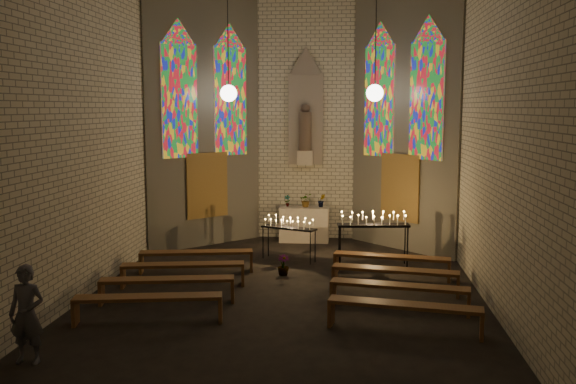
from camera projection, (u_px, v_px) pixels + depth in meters
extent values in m
plane|color=black|center=(285.00, 296.00, 13.09)|extent=(12.00, 12.00, 0.00)
cube|color=beige|center=(306.00, 119.00, 18.55)|extent=(8.00, 0.02, 7.00)
cube|color=beige|center=(226.00, 139.00, 6.71)|extent=(8.00, 0.02, 7.00)
cube|color=beige|center=(89.00, 124.00, 13.02)|extent=(0.02, 12.00, 7.00)
cube|color=beige|center=(493.00, 125.00, 12.25)|extent=(0.02, 12.00, 7.00)
cube|color=beige|center=(203.00, 120.00, 17.59)|extent=(2.72, 2.72, 7.00)
cube|color=beige|center=(406.00, 120.00, 17.05)|extent=(2.72, 2.72, 7.00)
cube|color=#4C3F8C|center=(179.00, 101.00, 16.89)|extent=(0.78, 0.78, 3.00)
cube|color=#4C3F8C|center=(230.00, 101.00, 17.91)|extent=(0.78, 0.78, 3.00)
cube|color=#4C3F8C|center=(379.00, 101.00, 17.51)|extent=(0.78, 0.78, 3.00)
cube|color=#4C3F8C|center=(427.00, 101.00, 16.27)|extent=(0.78, 0.78, 3.00)
cube|color=brown|center=(207.00, 185.00, 17.69)|extent=(0.95, 0.95, 1.80)
cube|color=brown|center=(400.00, 188.00, 17.18)|extent=(0.95, 0.95, 1.80)
cube|color=gray|center=(306.00, 119.00, 18.48)|extent=(1.00, 0.12, 2.60)
cone|color=gray|center=(306.00, 61.00, 18.26)|extent=(1.00, 1.00, 0.80)
cube|color=beige|center=(305.00, 157.00, 18.48)|extent=(0.45, 0.30, 0.40)
cylinder|color=brown|center=(305.00, 131.00, 18.38)|extent=(0.36, 0.36, 1.10)
sphere|color=brown|center=(305.00, 109.00, 18.30)|extent=(0.26, 0.26, 0.26)
sphere|color=white|center=(229.00, 93.00, 16.77)|extent=(0.44, 0.44, 0.44)
cylinder|color=black|center=(228.00, 39.00, 16.59)|extent=(0.02, 0.02, 2.80)
sphere|color=white|center=(375.00, 93.00, 16.40)|extent=(0.44, 0.44, 0.44)
cylinder|color=black|center=(376.00, 37.00, 16.22)|extent=(0.02, 0.02, 2.80)
cube|color=beige|center=(304.00, 224.00, 18.40)|extent=(1.40, 0.60, 1.00)
imported|color=#4C723F|center=(287.00, 201.00, 18.43)|extent=(0.18, 0.13, 0.33)
imported|color=#4C723F|center=(306.00, 200.00, 18.35)|extent=(0.39, 0.35, 0.40)
imported|color=#4C723F|center=(322.00, 200.00, 18.34)|extent=(0.25, 0.22, 0.38)
imported|color=#4C723F|center=(283.00, 265.00, 14.72)|extent=(0.34, 0.34, 0.47)
cube|color=black|center=(289.00, 228.00, 16.09)|extent=(1.46, 0.87, 0.04)
cylinder|color=black|center=(263.00, 243.00, 16.35)|extent=(0.03, 0.03, 0.81)
cylinder|color=black|center=(310.00, 248.00, 15.71)|extent=(0.03, 0.03, 0.81)
cylinder|color=black|center=(268.00, 241.00, 16.58)|extent=(0.03, 0.03, 0.81)
cylinder|color=black|center=(315.00, 246.00, 15.94)|extent=(0.03, 0.03, 0.81)
cube|color=black|center=(373.00, 225.00, 15.55)|extent=(1.77, 0.60, 0.05)
cylinder|color=black|center=(340.00, 247.00, 15.45)|extent=(0.03, 0.03, 0.98)
cylinder|color=black|center=(407.00, 247.00, 15.46)|extent=(0.03, 0.03, 0.98)
cylinder|color=black|center=(339.00, 244.00, 15.77)|extent=(0.03, 0.03, 0.98)
cylinder|color=black|center=(405.00, 244.00, 15.79)|extent=(0.03, 0.03, 0.98)
cube|color=brown|center=(196.00, 252.00, 14.97)|extent=(2.65, 0.81, 0.06)
cube|color=brown|center=(141.00, 263.00, 14.90)|extent=(0.13, 0.37, 0.47)
cube|color=brown|center=(251.00, 261.00, 15.09)|extent=(0.13, 0.37, 0.47)
cube|color=brown|center=(392.00, 257.00, 14.53)|extent=(2.65, 0.81, 0.06)
cube|color=brown|center=(336.00, 263.00, 14.90)|extent=(0.13, 0.37, 0.47)
cube|color=brown|center=(449.00, 271.00, 14.22)|extent=(0.13, 0.37, 0.47)
cube|color=brown|center=(183.00, 265.00, 13.78)|extent=(2.65, 0.81, 0.06)
cube|color=brown|center=(123.00, 277.00, 13.72)|extent=(0.13, 0.37, 0.47)
cube|color=brown|center=(243.00, 274.00, 13.91)|extent=(0.13, 0.37, 0.47)
cube|color=brown|center=(395.00, 270.00, 13.35)|extent=(2.65, 0.81, 0.06)
cube|color=brown|center=(335.00, 277.00, 13.72)|extent=(0.13, 0.37, 0.47)
cube|color=brown|center=(458.00, 286.00, 13.04)|extent=(0.13, 0.37, 0.47)
cube|color=brown|center=(167.00, 280.00, 12.60)|extent=(2.65, 0.81, 0.06)
cube|color=brown|center=(101.00, 293.00, 12.54)|extent=(0.13, 0.37, 0.47)
cube|color=brown|center=(233.00, 290.00, 12.73)|extent=(0.13, 0.37, 0.47)
cube|color=brown|center=(399.00, 286.00, 12.16)|extent=(2.65, 0.81, 0.06)
cube|color=brown|center=(333.00, 293.00, 12.53)|extent=(0.13, 0.37, 0.47)
cube|color=brown|center=(469.00, 303.00, 11.85)|extent=(0.13, 0.37, 0.47)
cube|color=brown|center=(148.00, 297.00, 11.42)|extent=(2.65, 0.81, 0.06)
cube|color=brown|center=(75.00, 312.00, 11.35)|extent=(0.13, 0.37, 0.47)
cube|color=brown|center=(220.00, 309.00, 11.54)|extent=(0.13, 0.37, 0.47)
cube|color=brown|center=(404.00, 305.00, 10.98)|extent=(2.65, 0.81, 0.06)
cube|color=brown|center=(331.00, 312.00, 11.35)|extent=(0.13, 0.37, 0.47)
cube|color=brown|center=(482.00, 325.00, 10.67)|extent=(0.13, 0.37, 0.47)
imported|color=#474750|center=(27.00, 314.00, 9.60)|extent=(0.56, 0.38, 1.51)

